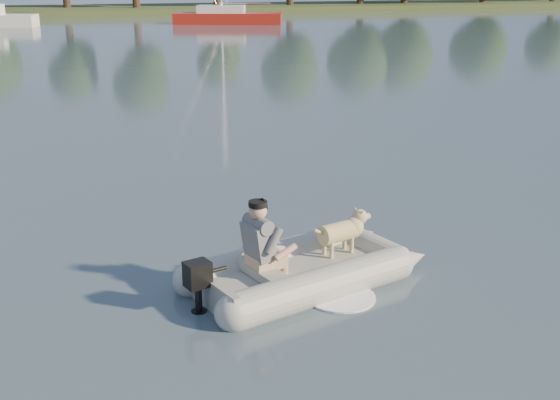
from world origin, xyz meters
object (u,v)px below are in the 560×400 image
object	(u,v)px
dinghy	(304,241)
dog	(338,235)
sailboat	(227,17)
man	(260,238)

from	to	relation	value
dinghy	dog	distance (m)	0.62
dog	dinghy	bearing A→B (deg)	-175.43
dog	sailboat	xyz separation A→B (m)	(8.06, 45.32, -0.01)
dinghy	sailboat	distance (m)	46.37
man	dog	size ratio (longest dim) A/B	1.16
sailboat	man	bearing A→B (deg)	-82.98
dinghy	sailboat	size ratio (longest dim) A/B	0.42
sailboat	dog	bearing A→B (deg)	-81.59
dinghy	man	xyz separation A→B (m)	(-0.65, -0.16, 0.18)
dinghy	dog	world-z (taller)	dinghy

